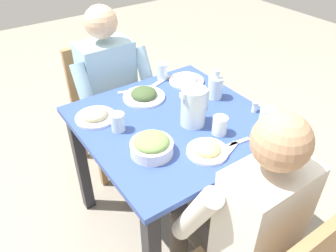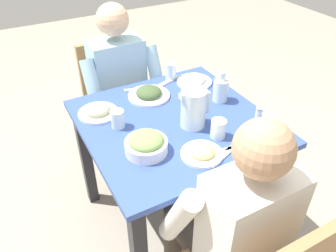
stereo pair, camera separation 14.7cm
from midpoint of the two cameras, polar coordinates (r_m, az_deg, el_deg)
ground_plane at (r=2.17m, az=2.91°, el=-15.23°), size 8.00×8.00×0.00m
dining_table at (r=1.74m, az=3.51°, el=-2.52°), size 0.88×0.88×0.74m
chair_far at (r=2.36m, az=-7.27°, el=4.79°), size 0.40×0.40×0.86m
diner_near at (r=1.39m, az=13.46°, el=-15.47°), size 0.48×0.53×1.15m
diner_far at (r=2.12m, az=-5.46°, el=5.65°), size 0.48×0.53×1.15m
water_pitcher at (r=1.58m, az=6.99°, el=2.95°), size 0.16×0.12×0.19m
salad_bowl at (r=1.44m, az=-0.83°, el=-3.14°), size 0.19×0.19×0.09m
plate_dolmas at (r=1.83m, az=-0.96°, el=5.43°), size 0.23×0.23×0.06m
plate_yoghurt at (r=1.98m, az=6.62°, el=7.64°), size 0.20×0.20×0.05m
plate_beans at (r=1.71m, az=-9.40°, el=2.44°), size 0.20×0.20×0.06m
plate_fries at (r=1.46m, az=8.63°, el=-4.54°), size 0.18×0.18×0.05m
water_glass_far_right at (r=1.64m, az=19.02°, el=0.33°), size 0.07×0.07×0.09m
water_glass_by_pitcher at (r=1.56m, az=11.18°, el=-0.53°), size 0.07×0.07×0.09m
water_glass_near_right at (r=2.00m, az=2.57°, el=9.19°), size 0.06×0.06×0.10m
water_glass_center at (r=1.60m, az=-5.93°, el=1.12°), size 0.07×0.07×0.09m
oil_carafe at (r=1.82m, az=11.20°, el=5.77°), size 0.08×0.08×0.16m
salt_shaker at (r=1.74m, az=17.40°, el=2.15°), size 0.03×0.03×0.05m
fork_near at (r=1.99m, az=2.19°, el=7.49°), size 0.17×0.08×0.01m
knife_near at (r=1.51m, az=12.98°, el=-3.88°), size 0.19×0.04×0.01m
fork_far at (r=1.47m, az=12.00°, el=-5.19°), size 0.17×0.09×0.01m
knife_far at (r=1.91m, az=-2.44°, el=6.20°), size 0.18×0.07×0.01m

